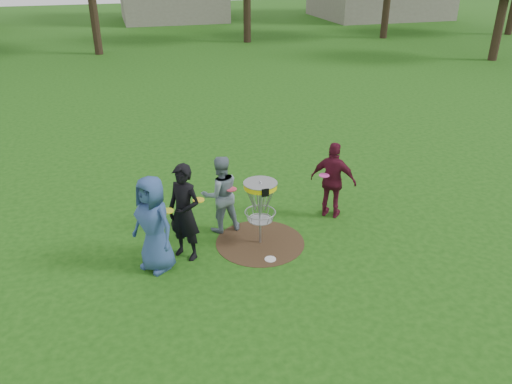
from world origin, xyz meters
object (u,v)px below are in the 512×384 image
object	(u,v)px
player_blue	(153,224)
player_maroon	(333,180)
player_grey	(220,194)
player_black	(184,213)
disc_golf_basket	(260,198)

from	to	relation	value
player_blue	player_maroon	xyz separation A→B (m)	(3.93, 0.94, -0.06)
player_grey	player_maroon	bearing A→B (deg)	172.41
player_black	disc_golf_basket	xyz separation A→B (m)	(1.50, 0.07, 0.07)
player_maroon	disc_golf_basket	bearing A→B (deg)	59.32
player_maroon	player_grey	bearing A→B (deg)	37.74
player_grey	player_black	bearing A→B (deg)	37.68
player_grey	disc_golf_basket	xyz separation A→B (m)	(0.63, -0.74, 0.19)
player_maroon	disc_golf_basket	world-z (taller)	player_maroon
player_blue	player_maroon	size ratio (longest dim) A/B	1.07
player_maroon	player_black	bearing A→B (deg)	52.00
player_blue	player_grey	bearing A→B (deg)	87.12
player_blue	player_black	world-z (taller)	player_black
player_black	player_maroon	size ratio (longest dim) A/B	1.11
player_blue	player_maroon	world-z (taller)	player_blue
player_black	player_maroon	world-z (taller)	player_black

